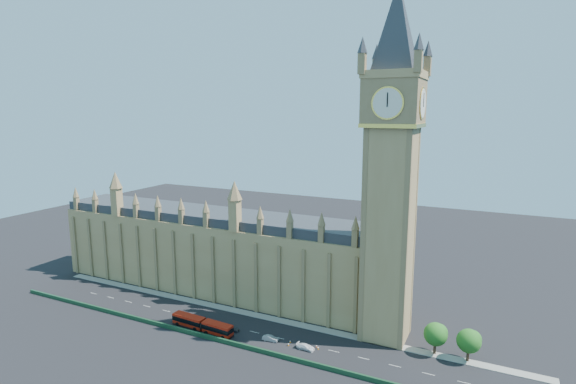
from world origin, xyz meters
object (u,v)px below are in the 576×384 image
at_px(car_grey, 233,329).
at_px(car_silver, 270,338).
at_px(car_white, 306,347).
at_px(red_bus, 202,324).

bearing_deg(car_grey, car_silver, -92.12).
height_order(car_grey, car_white, car_white).
bearing_deg(car_grey, car_white, -91.56).
xyz_separation_m(car_grey, car_silver, (12.39, -0.29, 0.05)).
bearing_deg(car_white, car_silver, 91.47).
relative_size(red_bus, car_silver, 4.61).
distance_m(car_silver, car_white, 10.54).
xyz_separation_m(car_silver, car_white, (10.54, -0.03, -0.01)).
height_order(car_silver, car_white, car_silver).
bearing_deg(car_silver, car_grey, 81.97).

